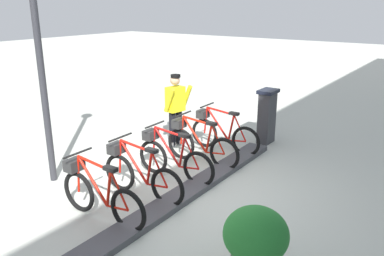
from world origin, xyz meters
TOP-DOWN VIEW (x-y plane):
  - ground_plane at (0.00, 0.00)m, footprint 60.00×60.00m
  - dock_rail_base at (0.00, 0.00)m, footprint 0.44×5.30m
  - payment_kiosk at (0.05, -3.13)m, footprint 0.36×0.52m
  - bike_docked_0 at (0.62, -2.05)m, footprint 1.72×0.54m
  - bike_docked_1 at (0.62, -1.15)m, footprint 1.72×0.54m
  - bike_docked_2 at (0.62, -0.25)m, footprint 1.72×0.54m
  - bike_docked_3 at (0.62, 0.65)m, footprint 1.72×0.54m
  - bike_docked_4 at (0.62, 1.55)m, footprint 1.72×0.54m
  - worker_near_rack at (1.69, -1.76)m, footprint 0.54×0.67m
  - lamp_post at (2.41, 1.08)m, footprint 0.32×0.32m
  - planter_bush at (-1.95, 1.49)m, footprint 0.76×0.76m

SIDE VIEW (x-z plane):
  - ground_plane at x=0.00m, z-range 0.00..0.00m
  - dock_rail_base at x=0.00m, z-range 0.00..0.10m
  - bike_docked_0 at x=0.62m, z-range -0.08..0.94m
  - bike_docked_1 at x=0.62m, z-range -0.08..0.94m
  - bike_docked_2 at x=0.62m, z-range -0.08..0.94m
  - bike_docked_3 at x=0.62m, z-range -0.08..0.94m
  - bike_docked_4 at x=0.62m, z-range -0.08..0.94m
  - planter_bush at x=-1.95m, z-range 0.06..1.03m
  - payment_kiosk at x=0.05m, z-range 0.03..1.31m
  - worker_near_rack at x=1.69m, z-range 0.08..1.74m
  - lamp_post at x=2.41m, z-range 0.62..4.76m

